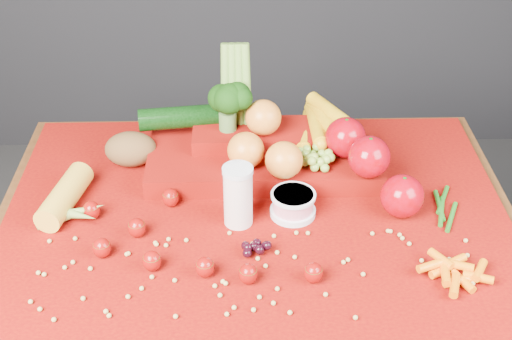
{
  "coord_description": "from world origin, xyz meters",
  "views": [
    {
      "loc": [
        -0.03,
        -1.19,
        1.67
      ],
      "look_at": [
        0.0,
        0.02,
        0.85
      ],
      "focal_mm": 50.0,
      "sensor_mm": 36.0,
      "label": 1
    }
  ],
  "objects_px": {
    "table": "(256,249)",
    "produce_mound": "(279,147)",
    "milk_glass": "(238,194)",
    "yogurt_bowl": "(293,203)"
  },
  "relations": [
    {
      "from": "milk_glass",
      "to": "produce_mound",
      "type": "xyz_separation_m",
      "value": [
        0.09,
        0.19,
        -0.01
      ]
    },
    {
      "from": "table",
      "to": "produce_mound",
      "type": "xyz_separation_m",
      "value": [
        0.05,
        0.15,
        0.17
      ]
    },
    {
      "from": "milk_glass",
      "to": "yogurt_bowl",
      "type": "xyz_separation_m",
      "value": [
        0.11,
        0.02,
        -0.04
      ]
    },
    {
      "from": "milk_glass",
      "to": "yogurt_bowl",
      "type": "relative_size",
      "value": 1.4
    },
    {
      "from": "milk_glass",
      "to": "yogurt_bowl",
      "type": "bearing_deg",
      "value": 11.96
    },
    {
      "from": "produce_mound",
      "to": "yogurt_bowl",
      "type": "bearing_deg",
      "value": -82.37
    },
    {
      "from": "milk_glass",
      "to": "yogurt_bowl",
      "type": "height_order",
      "value": "milk_glass"
    },
    {
      "from": "yogurt_bowl",
      "to": "produce_mound",
      "type": "xyz_separation_m",
      "value": [
        -0.02,
        0.16,
        0.04
      ]
    },
    {
      "from": "yogurt_bowl",
      "to": "produce_mound",
      "type": "relative_size",
      "value": 0.16
    },
    {
      "from": "produce_mound",
      "to": "table",
      "type": "bearing_deg",
      "value": -110.13
    }
  ]
}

